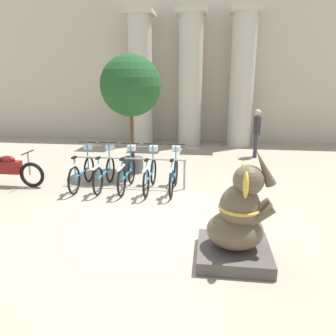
{
  "coord_description": "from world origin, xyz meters",
  "views": [
    {
      "loc": [
        0.83,
        -5.79,
        2.72
      ],
      "look_at": [
        0.05,
        0.31,
        1.0
      ],
      "focal_mm": 35.0,
      "sensor_mm": 36.0,
      "label": 1
    }
  ],
  "objects_px": {
    "bicycle_0": "(82,171)",
    "elephant_statue": "(238,223)",
    "bicycle_1": "(105,172)",
    "motorcycle": "(6,169)",
    "person_pedestrian": "(257,129)",
    "potted_tree": "(131,88)",
    "bicycle_4": "(174,174)",
    "bicycle_2": "(127,173)",
    "bicycle_3": "(150,174)"
  },
  "relations": [
    {
      "from": "elephant_statue",
      "to": "bicycle_3",
      "type": "bearing_deg",
      "value": 122.43
    },
    {
      "from": "bicycle_3",
      "to": "potted_tree",
      "type": "bearing_deg",
      "value": 117.67
    },
    {
      "from": "bicycle_2",
      "to": "bicycle_4",
      "type": "bearing_deg",
      "value": 1.67
    },
    {
      "from": "bicycle_1",
      "to": "potted_tree",
      "type": "height_order",
      "value": "potted_tree"
    },
    {
      "from": "bicycle_2",
      "to": "bicycle_3",
      "type": "distance_m",
      "value": 0.58
    },
    {
      "from": "bicycle_4",
      "to": "potted_tree",
      "type": "xyz_separation_m",
      "value": [
        -1.37,
        1.47,
        2.0
      ]
    },
    {
      "from": "motorcycle",
      "to": "person_pedestrian",
      "type": "relative_size",
      "value": 1.25
    },
    {
      "from": "person_pedestrian",
      "to": "potted_tree",
      "type": "bearing_deg",
      "value": -147.9
    },
    {
      "from": "bicycle_0",
      "to": "bicycle_4",
      "type": "bearing_deg",
      "value": 0.53
    },
    {
      "from": "bicycle_4",
      "to": "motorcycle",
      "type": "xyz_separation_m",
      "value": [
        -4.29,
        -0.21,
        0.03
      ]
    },
    {
      "from": "potted_tree",
      "to": "bicycle_2",
      "type": "bearing_deg",
      "value": -82.17
    },
    {
      "from": "motorcycle",
      "to": "bicycle_3",
      "type": "bearing_deg",
      "value": 2.65
    },
    {
      "from": "bicycle_4",
      "to": "person_pedestrian",
      "type": "relative_size",
      "value": 1.01
    },
    {
      "from": "bicycle_4",
      "to": "elephant_statue",
      "type": "bearing_deg",
      "value": -66.51
    },
    {
      "from": "bicycle_2",
      "to": "bicycle_3",
      "type": "bearing_deg",
      "value": -0.07
    },
    {
      "from": "bicycle_4",
      "to": "elephant_statue",
      "type": "relative_size",
      "value": 0.95
    },
    {
      "from": "bicycle_0",
      "to": "elephant_statue",
      "type": "height_order",
      "value": "elephant_statue"
    },
    {
      "from": "bicycle_2",
      "to": "person_pedestrian",
      "type": "height_order",
      "value": "person_pedestrian"
    },
    {
      "from": "elephant_statue",
      "to": "motorcycle",
      "type": "relative_size",
      "value": 0.84
    },
    {
      "from": "bicycle_2",
      "to": "bicycle_4",
      "type": "relative_size",
      "value": 1.0
    },
    {
      "from": "bicycle_3",
      "to": "bicycle_4",
      "type": "relative_size",
      "value": 1.0
    },
    {
      "from": "bicycle_2",
      "to": "bicycle_3",
      "type": "xyz_separation_m",
      "value": [
        0.58,
        -0.0,
        0.0
      ]
    },
    {
      "from": "bicycle_2",
      "to": "bicycle_4",
      "type": "distance_m",
      "value": 1.16
    },
    {
      "from": "bicycle_4",
      "to": "potted_tree",
      "type": "relative_size",
      "value": 0.5
    },
    {
      "from": "bicycle_0",
      "to": "motorcycle",
      "type": "relative_size",
      "value": 0.81
    },
    {
      "from": "person_pedestrian",
      "to": "bicycle_1",
      "type": "bearing_deg",
      "value": -137.25
    },
    {
      "from": "person_pedestrian",
      "to": "bicycle_0",
      "type": "bearing_deg",
      "value": -140.84
    },
    {
      "from": "bicycle_1",
      "to": "motorcycle",
      "type": "bearing_deg",
      "value": -175.53
    },
    {
      "from": "elephant_statue",
      "to": "motorcycle",
      "type": "distance_m",
      "value": 6.26
    },
    {
      "from": "bicycle_2",
      "to": "elephant_statue",
      "type": "height_order",
      "value": "elephant_statue"
    },
    {
      "from": "bicycle_4",
      "to": "person_pedestrian",
      "type": "height_order",
      "value": "person_pedestrian"
    },
    {
      "from": "person_pedestrian",
      "to": "elephant_statue",
      "type": "bearing_deg",
      "value": -99.32
    },
    {
      "from": "elephant_statue",
      "to": "potted_tree",
      "type": "distance_m",
      "value": 5.52
    },
    {
      "from": "bicycle_0",
      "to": "elephant_statue",
      "type": "xyz_separation_m",
      "value": [
        3.63,
        -2.98,
        0.18
      ]
    },
    {
      "from": "bicycle_4",
      "to": "bicycle_0",
      "type": "bearing_deg",
      "value": -179.47
    },
    {
      "from": "bicycle_0",
      "to": "motorcycle",
      "type": "xyz_separation_m",
      "value": [
        -1.97,
        -0.19,
        0.03
      ]
    },
    {
      "from": "bicycle_2",
      "to": "person_pedestrian",
      "type": "distance_m",
      "value": 5.33
    },
    {
      "from": "motorcycle",
      "to": "bicycle_2",
      "type": "bearing_deg",
      "value": 3.15
    },
    {
      "from": "bicycle_1",
      "to": "bicycle_0",
      "type": "bearing_deg",
      "value": -178.59
    },
    {
      "from": "bicycle_1",
      "to": "elephant_statue",
      "type": "xyz_separation_m",
      "value": [
        3.05,
        -3.0,
        0.18
      ]
    },
    {
      "from": "bicycle_4",
      "to": "person_pedestrian",
      "type": "xyz_separation_m",
      "value": [
        2.43,
        3.85,
        0.58
      ]
    },
    {
      "from": "bicycle_0",
      "to": "potted_tree",
      "type": "bearing_deg",
      "value": 57.3
    },
    {
      "from": "bicycle_0",
      "to": "potted_tree",
      "type": "distance_m",
      "value": 2.67
    },
    {
      "from": "bicycle_0",
      "to": "bicycle_3",
      "type": "xyz_separation_m",
      "value": [
        1.75,
        -0.01,
        0.0
      ]
    },
    {
      "from": "bicycle_4",
      "to": "potted_tree",
      "type": "bearing_deg",
      "value": 133.01
    },
    {
      "from": "elephant_statue",
      "to": "person_pedestrian",
      "type": "height_order",
      "value": "elephant_statue"
    },
    {
      "from": "bicycle_1",
      "to": "elephant_statue",
      "type": "distance_m",
      "value": 4.28
    },
    {
      "from": "elephant_statue",
      "to": "person_pedestrian",
      "type": "distance_m",
      "value": 6.96
    },
    {
      "from": "bicycle_0",
      "to": "potted_tree",
      "type": "xyz_separation_m",
      "value": [
        0.96,
        1.49,
        2.0
      ]
    },
    {
      "from": "motorcycle",
      "to": "person_pedestrian",
      "type": "xyz_separation_m",
      "value": [
        6.73,
        4.06,
        0.55
      ]
    }
  ]
}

